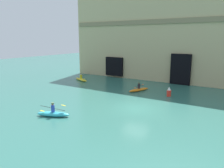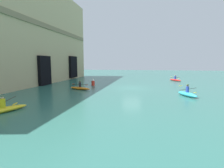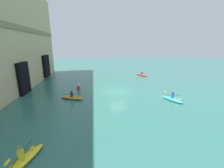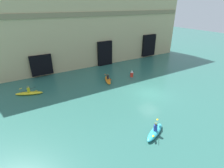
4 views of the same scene
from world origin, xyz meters
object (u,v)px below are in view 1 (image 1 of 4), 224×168
kayak_yellow (81,79)px  marker_buoy (169,92)px  kayak_cyan (53,114)px  kayak_orange (139,89)px

kayak_yellow → marker_buoy: 15.20m
kayak_cyan → marker_buoy: bearing=-142.2°
kayak_orange → kayak_cyan: 12.76m
kayak_orange → kayak_yellow: size_ratio=0.96×
kayak_orange → kayak_cyan: (-2.20, -12.57, 0.04)m
kayak_orange → kayak_cyan: bearing=11.5°
kayak_cyan → kayak_yellow: bearing=-82.5°
kayak_cyan → marker_buoy: size_ratio=2.59×
kayak_cyan → marker_buoy: 13.65m
kayak_cyan → kayak_orange: bearing=-124.5°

